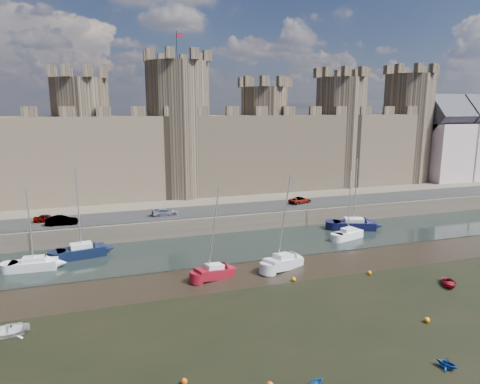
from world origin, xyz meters
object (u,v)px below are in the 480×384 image
at_px(sailboat_3, 354,224).
at_px(car_2, 165,212).
at_px(sailboat_4, 214,272).
at_px(dinghy_1, 316,382).
at_px(car_1, 62,221).
at_px(car_0, 47,218).
at_px(sailboat_1, 81,251).
at_px(sailboat_5, 283,262).
at_px(sailboat_2, 348,234).
at_px(car_3, 300,200).
at_px(sailboat_0, 34,264).

bearing_deg(sailboat_3, car_2, -174.05).
relative_size(sailboat_4, dinghy_1, 7.37).
bearing_deg(sailboat_3, car_1, -167.87).
bearing_deg(car_0, sailboat_1, -143.71).
bearing_deg(sailboat_1, car_2, 23.99).
xyz_separation_m(car_1, dinghy_1, (18.11, -37.31, -2.80)).
xyz_separation_m(sailboat_1, dinghy_1, (15.55, -30.66, -0.50)).
distance_m(sailboat_4, sailboat_5, 8.19).
bearing_deg(sailboat_3, sailboat_1, -158.56).
bearing_deg(car_2, sailboat_2, -118.68).
bearing_deg(car_3, sailboat_5, 131.07).
bearing_deg(sailboat_2, car_1, 147.90).
xyz_separation_m(sailboat_1, sailboat_3, (38.21, 0.34, -0.04)).
bearing_deg(sailboat_5, car_1, 120.13).
distance_m(car_2, sailboat_3, 27.98).
xyz_separation_m(sailboat_2, sailboat_3, (3.36, 3.79, 0.04)).
bearing_deg(dinghy_1, sailboat_5, -36.80).
distance_m(sailboat_0, sailboat_3, 43.28).
height_order(sailboat_0, sailboat_2, sailboat_2).
bearing_deg(dinghy_1, car_3, -43.46).
relative_size(car_2, dinghy_1, 2.83).
distance_m(sailboat_1, sailboat_4, 17.64).
relative_size(sailboat_3, dinghy_1, 7.86).
relative_size(car_1, car_3, 1.00).
height_order(sailboat_3, dinghy_1, sailboat_3).
bearing_deg(car_3, car_0, 71.38).
bearing_deg(car_3, sailboat_2, 168.42).
xyz_separation_m(sailboat_4, sailboat_5, (8.18, 0.37, 0.03)).
bearing_deg(sailboat_2, sailboat_0, 161.79).
xyz_separation_m(sailboat_0, sailboat_1, (4.97, 2.60, 0.11)).
bearing_deg(car_0, sailboat_4, -128.50).
distance_m(car_1, car_2, 13.85).
bearing_deg(car_0, sailboat_3, -92.47).
distance_m(sailboat_3, sailboat_4, 26.97).
xyz_separation_m(car_2, sailboat_3, (26.94, -7.21, -2.24)).
height_order(sailboat_3, sailboat_4, sailboat_3).
distance_m(car_3, sailboat_3, 9.92).
distance_m(car_3, sailboat_2, 12.48).
relative_size(car_2, sailboat_0, 0.41).
relative_size(car_2, sailboat_3, 0.36).
xyz_separation_m(car_2, car_3, (22.14, 1.18, 0.00)).
xyz_separation_m(car_0, car_1, (2.07, -2.26, 0.09)).
height_order(car_0, car_2, car_0).
bearing_deg(car_3, dinghy_1, 137.26).
distance_m(car_3, sailboat_1, 34.59).
bearing_deg(sailboat_1, dinghy_1, -72.97).
distance_m(car_0, car_2, 15.95).
relative_size(car_3, sailboat_1, 0.36).
bearing_deg(car_2, car_1, 90.05).
xyz_separation_m(car_3, sailboat_0, (-38.37, -11.33, -2.32)).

